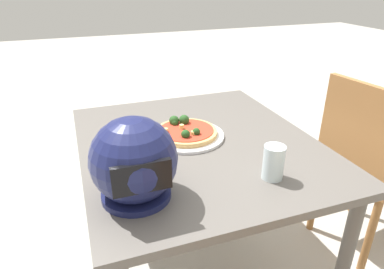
# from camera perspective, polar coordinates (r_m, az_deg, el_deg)

# --- Properties ---
(dining_table) EXTENTS (0.91, 1.05, 0.71)m
(dining_table) POSITION_cam_1_polar(r_m,az_deg,el_deg) (1.41, 0.96, -4.15)
(dining_table) COLOR #5B5651
(dining_table) RESTS_ON ground
(pizza_plate) EXTENTS (0.31, 0.31, 0.01)m
(pizza_plate) POSITION_cam_1_polar(r_m,az_deg,el_deg) (1.40, -0.97, -0.18)
(pizza_plate) COLOR white
(pizza_plate) RESTS_ON dining_table
(pizza) EXTENTS (0.25, 0.25, 0.06)m
(pizza) POSITION_cam_1_polar(r_m,az_deg,el_deg) (1.39, -1.10, 0.64)
(pizza) COLOR tan
(pizza) RESTS_ON pizza_plate
(motorcycle_helmet) EXTENTS (0.25, 0.25, 0.25)m
(motorcycle_helmet) POSITION_cam_1_polar(r_m,az_deg,el_deg) (0.99, -9.63, -4.47)
(motorcycle_helmet) COLOR #191E4C
(motorcycle_helmet) RESTS_ON dining_table
(drinking_glass) EXTENTS (0.07, 0.07, 0.12)m
(drinking_glass) POSITION_cam_1_polar(r_m,az_deg,el_deg) (1.13, 13.40, -4.52)
(drinking_glass) COLOR silver
(drinking_glass) RESTS_ON dining_table
(chair_side) EXTENTS (0.45, 0.45, 0.90)m
(chair_side) POSITION_cam_1_polar(r_m,az_deg,el_deg) (1.83, 26.66, -3.94)
(chair_side) COLOR #996638
(chair_side) RESTS_ON ground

